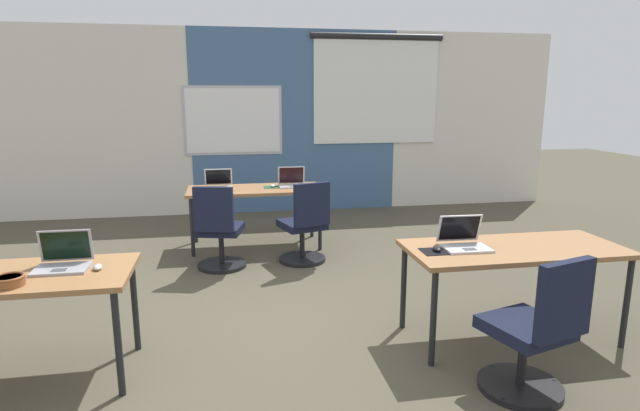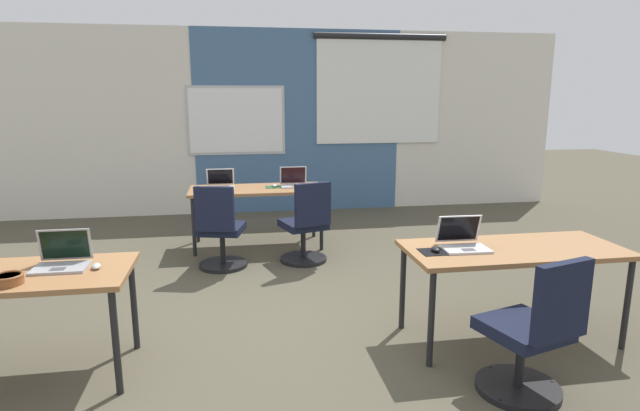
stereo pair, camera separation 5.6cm
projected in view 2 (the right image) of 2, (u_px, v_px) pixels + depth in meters
The scene contains 17 objects.
ground_plane at pixel (272, 321), 4.24m from camera, with size 24.00×24.00×0.00m.
back_wall_assembly at pixel (252, 122), 8.00m from camera, with size 10.00×0.27×2.80m.
desk_near_right at pixel (513, 255), 3.81m from camera, with size 1.60×0.70×0.72m.
desk_far_center at pixel (257, 193), 6.22m from camera, with size 1.60×0.70×0.72m.
laptop_near_right_inner at pixel (463, 242), 3.76m from camera, with size 0.34×0.31×0.23m.
mousepad_near_right_inner at pixel (435, 252), 3.68m from camera, with size 0.22×0.19×0.00m.
mouse_near_right_inner at pixel (436, 249), 3.68m from camera, with size 0.06×0.10×0.03m.
chair_near_right_inner at pixel (532, 340), 3.10m from camera, with size 0.55×0.60×0.92m.
laptop_far_right at pixel (294, 182), 6.32m from camera, with size 0.33×0.27×0.24m.
mousepad_far_right at pixel (275, 187), 6.27m from camera, with size 0.22×0.19×0.00m.
mouse_far_right at pixel (275, 185), 6.27m from camera, with size 0.06×0.10×0.03m.
chair_far_right at pixel (306, 230), 5.64m from camera, with size 0.55×0.60×0.92m.
laptop_near_left_inner at pixel (62, 259), 3.35m from camera, with size 0.33×0.27×0.24m.
mouse_near_left_inner at pixel (96, 266), 3.33m from camera, with size 0.07×0.11×0.03m.
laptop_far_left at pixel (220, 184), 6.22m from camera, with size 0.33×0.31×0.22m.
chair_far_left at pixel (220, 234), 5.45m from camera, with size 0.53×0.59×0.92m.
snack_bowl at pixel (8, 279), 3.04m from camera, with size 0.18×0.18×0.06m.
Camera 2 is at (-0.26, -3.96, 1.82)m, focal length 28.98 mm.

